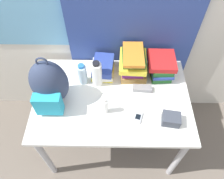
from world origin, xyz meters
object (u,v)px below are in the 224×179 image
Objects in this scene: book_stack_left at (103,68)px; sports_bottle at (97,74)px; water_bottle at (82,74)px; sunscreen_bottle at (105,106)px; book_stack_center at (133,64)px; book_stack_right at (161,66)px; sunglasses_case at (142,89)px; backpack at (49,85)px; cell_phone at (138,117)px; camera_pouch at (171,119)px.

sports_bottle is (-0.04, -0.11, 0.05)m from book_stack_left.
water_bottle is 1.20× the size of sunscreen_bottle.
book_stack_center is 0.42m from water_bottle.
book_stack_right is at bearing 0.06° from book_stack_center.
book_stack_center is at bearing 112.58° from sunglasses_case.
backpack is 2.73× the size of sunscreen_bottle.
backpack reaches higher than book_stack_center.
backpack is 1.76× the size of book_stack_right.
sunscreen_bottle reaches higher than sunglasses_case.
sports_bottle is (0.12, -0.02, 0.02)m from water_bottle.
book_stack_center reaches higher than sunscreen_bottle.
book_stack_left is at bearing 37.40° from backpack.
book_stack_left is 2.42× the size of cell_phone.
water_bottle is (0.21, 0.19, -0.10)m from backpack.
cell_phone is 0.24m from camera_pouch.
sunscreen_bottle is (0.40, -0.10, -0.11)m from backpack.
camera_pouch is at bearing -9.65° from sunscreen_bottle.
book_stack_center is (0.25, 0.00, 0.06)m from book_stack_left.
book_stack_left reaches higher than camera_pouch.
sunscreen_bottle is at bearing -14.29° from backpack.
water_bottle is 0.56m from cell_phone.
sunscreen_bottle is at bearing -56.41° from water_bottle.
sunglasses_case is at bearing -28.87° from book_stack_left.
book_stack_left is 0.68m from camera_pouch.
sunscreen_bottle is 1.06× the size of sunglasses_case.
sunscreen_bottle is 0.26m from cell_phone.
cell_phone is 0.26m from sunglasses_case.
cell_phone is at bearing -12.18° from sunscreen_bottle.
sunglasses_case is at bearing 122.82° from camera_pouch.
book_stack_center reaches higher than cell_phone.
cell_phone is (0.24, -0.05, -0.07)m from sunscreen_bottle.
sports_bottle reaches higher than book_stack_center.
book_stack_left is at bearing 69.98° from sports_bottle.
camera_pouch is (0.87, -0.18, -0.15)m from backpack.
camera_pouch is (0.66, -0.37, -0.05)m from water_bottle.
camera_pouch is at bearing -28.97° from water_bottle.
book_stack_center reaches higher than water_bottle.
camera_pouch is (0.23, -0.03, 0.03)m from cell_phone.
book_stack_left is at bearing -179.66° from book_stack_right.
water_bottle is 0.12m from sports_bottle.
book_stack_center is at bearing 60.90° from sunscreen_bottle.
backpack is 4.17× the size of cell_phone.
cell_phone is at bearing 173.03° from camera_pouch.
backpack is 0.68m from cell_phone.
camera_pouch is at bearing -86.84° from book_stack_right.
sports_bottle reaches higher than sunscreen_bottle.
backpack reaches higher than sunscreen_bottle.
book_stack_left is at bearing 30.89° from water_bottle.
book_stack_center is at bearing 13.58° from water_bottle.
backpack is at bearing 168.21° from camera_pouch.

